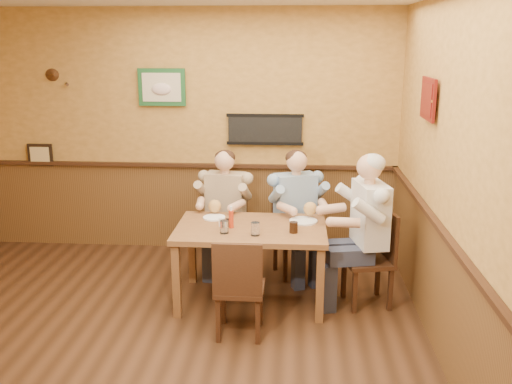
# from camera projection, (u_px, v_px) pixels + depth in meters

# --- Properties ---
(room) EXTENTS (5.02, 5.03, 2.81)m
(room) POSITION_uv_depth(u_px,v_px,m) (137.00, 144.00, 4.28)
(room) COLOR black
(room) RESTS_ON ground
(dining_table) EXTENTS (1.40, 0.90, 0.75)m
(dining_table) POSITION_uv_depth(u_px,v_px,m) (251.00, 236.00, 5.35)
(dining_table) COLOR brown
(dining_table) RESTS_ON ground
(chair_back_left) EXTENTS (0.44, 0.44, 0.84)m
(chair_back_left) POSITION_uv_depth(u_px,v_px,m) (226.00, 233.00, 6.17)
(chair_back_left) COLOR #3D2313
(chair_back_left) RESTS_ON ground
(chair_back_right) EXTENTS (0.51, 0.51, 0.85)m
(chair_back_right) POSITION_uv_depth(u_px,v_px,m) (295.00, 236.00, 6.04)
(chair_back_right) COLOR #3D2313
(chair_back_right) RESTS_ON ground
(chair_right_end) EXTENTS (0.50, 0.50, 0.92)m
(chair_right_end) POSITION_uv_depth(u_px,v_px,m) (368.00, 259.00, 5.34)
(chair_right_end) COLOR #3D2313
(chair_right_end) RESTS_ON ground
(chair_near_side) EXTENTS (0.41, 0.41, 0.88)m
(chair_near_side) POSITION_uv_depth(u_px,v_px,m) (240.00, 286.00, 4.79)
(chair_near_side) COLOR #3D2313
(chair_near_side) RESTS_ON ground
(diner_tan_shirt) EXTENTS (0.63, 0.63, 1.19)m
(diner_tan_shirt) POSITION_uv_depth(u_px,v_px,m) (226.00, 217.00, 6.13)
(diner_tan_shirt) COLOR tan
(diner_tan_shirt) RESTS_ON ground
(diner_blue_polo) EXTENTS (0.73, 0.73, 1.22)m
(diner_blue_polo) POSITION_uv_depth(u_px,v_px,m) (295.00, 220.00, 5.99)
(diner_blue_polo) COLOR #7C99BA
(diner_blue_polo) RESTS_ON ground
(diner_white_elder) EXTENTS (0.72, 0.72, 1.31)m
(diner_white_elder) POSITION_uv_depth(u_px,v_px,m) (369.00, 239.00, 5.29)
(diner_white_elder) COLOR silver
(diner_white_elder) RESTS_ON ground
(water_glass_left) EXTENTS (0.09, 0.09, 0.12)m
(water_glass_left) POSITION_uv_depth(u_px,v_px,m) (224.00, 227.00, 5.14)
(water_glass_left) COLOR silver
(water_glass_left) RESTS_ON dining_table
(water_glass_mid) EXTENTS (0.08, 0.08, 0.12)m
(water_glass_mid) POSITION_uv_depth(u_px,v_px,m) (255.00, 229.00, 5.08)
(water_glass_mid) COLOR white
(water_glass_mid) RESTS_ON dining_table
(cola_tumbler) EXTENTS (0.09, 0.09, 0.10)m
(cola_tumbler) POSITION_uv_depth(u_px,v_px,m) (294.00, 227.00, 5.15)
(cola_tumbler) COLOR black
(cola_tumbler) RESTS_ON dining_table
(hot_sauce_bottle) EXTENTS (0.05, 0.05, 0.19)m
(hot_sauce_bottle) POSITION_uv_depth(u_px,v_px,m) (231.00, 218.00, 5.28)
(hot_sauce_bottle) COLOR #B62F13
(hot_sauce_bottle) RESTS_ON dining_table
(salt_shaker) EXTENTS (0.04, 0.04, 0.08)m
(salt_shaker) POSITION_uv_depth(u_px,v_px,m) (221.00, 222.00, 5.33)
(salt_shaker) COLOR white
(salt_shaker) RESTS_ON dining_table
(pepper_shaker) EXTENTS (0.04, 0.04, 0.08)m
(pepper_shaker) POSITION_uv_depth(u_px,v_px,m) (228.00, 223.00, 5.31)
(pepper_shaker) COLOR black
(pepper_shaker) RESTS_ON dining_table
(plate_far_left) EXTENTS (0.29, 0.29, 0.01)m
(plate_far_left) POSITION_uv_depth(u_px,v_px,m) (214.00, 217.00, 5.58)
(plate_far_left) COLOR white
(plate_far_left) RESTS_ON dining_table
(plate_far_right) EXTENTS (0.31, 0.31, 0.02)m
(plate_far_right) POSITION_uv_depth(u_px,v_px,m) (303.00, 221.00, 5.47)
(plate_far_right) COLOR silver
(plate_far_right) RESTS_ON dining_table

